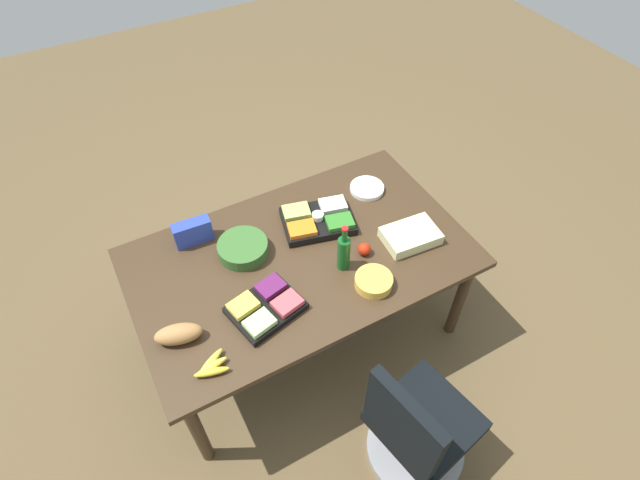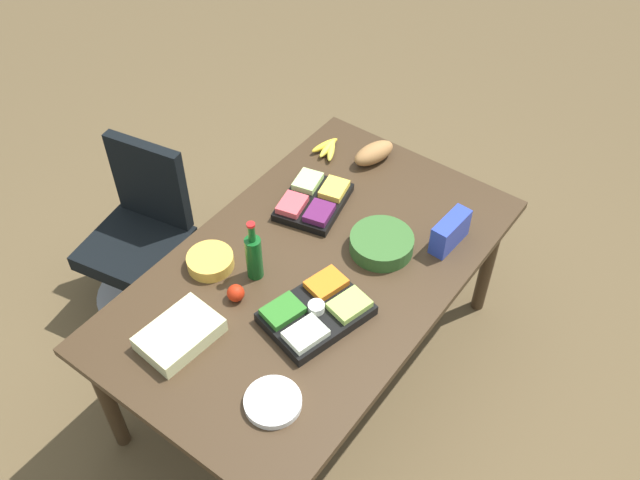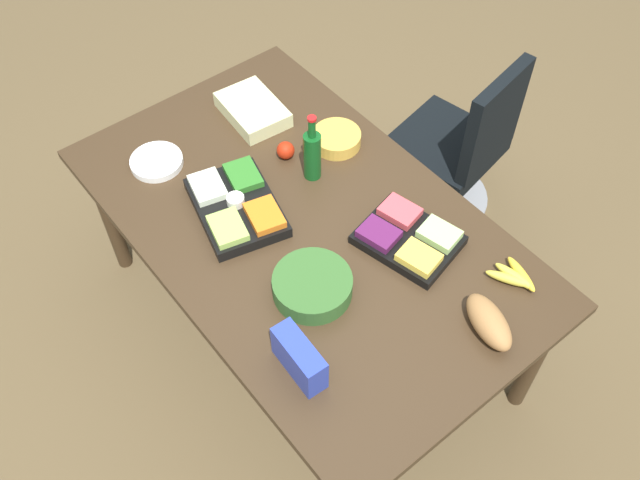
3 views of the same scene
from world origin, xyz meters
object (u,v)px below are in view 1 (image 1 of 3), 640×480
conference_table (301,264)px  chip_bowl (374,281)px  office_chair (416,431)px  paper_plate_stack (367,188)px  banana_bunch (211,367)px  wine_bottle (344,252)px  veggie_tray (318,220)px  salad_bowl (243,248)px  sheet_cake (410,236)px  bread_loaf (179,334)px  chip_bag_blue (193,232)px  fruit_platter (266,307)px  apple_red (364,249)px

conference_table → chip_bowl: chip_bowl is taller
office_chair → paper_plate_stack: 1.49m
banana_bunch → wine_bottle: bearing=15.7°
veggie_tray → wine_bottle: 0.37m
office_chair → salad_bowl: 1.37m
sheet_cake → wine_bottle: 0.46m
chip_bowl → office_chair: bearing=-100.4°
chip_bowl → bread_loaf: bearing=170.2°
chip_bag_blue → sheet_cake: bearing=-28.4°
office_chair → veggie_tray: bearing=86.5°
chip_bowl → fruit_platter: bearing=167.4°
paper_plate_stack → chip_bowl: bearing=-119.6°
salad_bowl → veggie_tray: veggie_tray is taller
veggie_tray → bread_loaf: (-0.99, -0.37, 0.01)m
paper_plate_stack → wine_bottle: 0.66m
wine_bottle → banana_bunch: 0.92m
conference_table → paper_plate_stack: bearing=24.4°
office_chair → paper_plate_stack: bearing=69.5°
sheet_cake → apple_red: 0.30m
veggie_tray → sheet_cake: 0.56m
bread_loaf → salad_bowl: bearing=36.7°
fruit_platter → chip_bag_blue: 0.67m
conference_table → office_chair: size_ratio=2.02×
paper_plate_stack → banana_bunch: (-1.33, -0.72, 0.01)m
salad_bowl → banana_bunch: (-0.42, -0.61, -0.01)m
paper_plate_stack → wine_bottle: wine_bottle is taller
banana_bunch → fruit_platter: bearing=26.4°
chip_bag_blue → conference_table: bearing=-39.3°
bread_loaf → apple_red: size_ratio=3.16×
apple_red → wine_bottle: wine_bottle is taller
wine_bottle → conference_table: bearing=134.2°
office_chair → apple_red: 1.02m
apple_red → conference_table: bearing=154.2°
bread_loaf → chip_bag_blue: chip_bag_blue is taller
office_chair → wine_bottle: wine_bottle is taller
bread_loaf → apple_red: bread_loaf is taller
office_chair → salad_bowl: bearing=108.5°
salad_bowl → veggie_tray: bearing=-0.5°
fruit_platter → sheet_cake: size_ratio=1.29×
chip_bowl → sheet_cake: bearing=25.3°
bread_loaf → fruit_platter: size_ratio=0.58×
office_chair → wine_bottle: (0.04, 0.87, 0.54)m
office_chair → sheet_cake: bearing=59.8°
salad_bowl → fruit_platter: size_ratio=0.70×
apple_red → chip_bag_blue: bearing=145.6°
chip_bowl → banana_bunch: size_ratio=1.13×
fruit_platter → veggie_tray: bearing=37.9°
office_chair → wine_bottle: 1.02m
bread_loaf → chip_bowl: bread_loaf is taller
fruit_platter → apple_red: apple_red is taller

